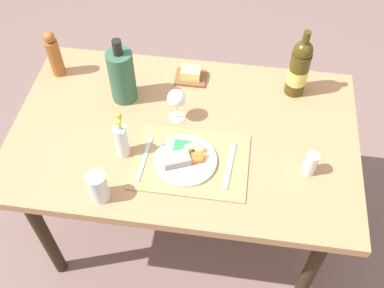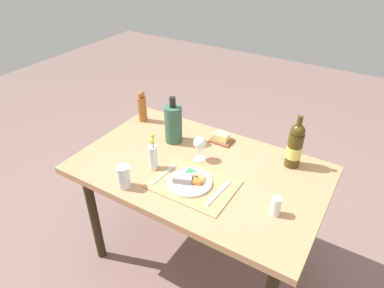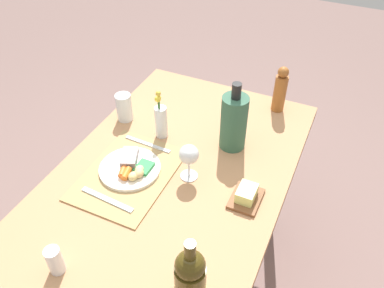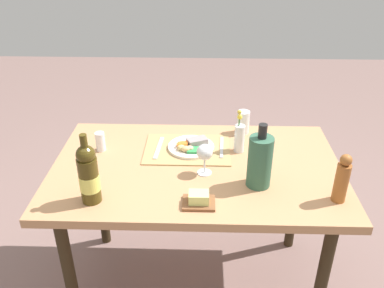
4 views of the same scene
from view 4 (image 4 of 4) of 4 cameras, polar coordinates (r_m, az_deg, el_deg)
ground_plane at (r=2.38m, az=0.53°, el=-18.49°), size 8.00×8.00×0.00m
dining_table at (r=1.94m, az=0.62°, el=-5.02°), size 1.33×0.82×0.76m
placemat at (r=2.01m, az=-0.66°, el=-0.71°), size 0.42×0.30×0.01m
dinner_plate at (r=2.00m, az=-0.13°, el=-0.29°), size 0.23×0.23×0.04m
fork at (r=2.02m, az=4.14°, el=-0.43°), size 0.02×0.20×0.00m
knife at (r=2.02m, az=-4.64°, el=-0.51°), size 0.03×0.21×0.00m
butter_dish at (r=1.64m, az=0.95°, el=-7.74°), size 0.13×0.10×0.05m
cooler_bottle at (r=1.72m, az=9.40°, el=-2.35°), size 0.10×0.10×0.29m
salt_shaker at (r=2.04m, az=-12.61°, el=0.33°), size 0.05×0.05×0.10m
wine_glass at (r=1.78m, az=1.78°, el=-1.29°), size 0.07×0.07×0.14m
pepper_mill at (r=1.72m, az=20.11°, el=-4.61°), size 0.06×0.06×0.21m
flower_vase at (r=1.98m, az=6.60°, el=1.00°), size 0.05×0.05×0.22m
wine_bottle at (r=1.65m, az=-14.17°, el=-4.15°), size 0.08×0.08×0.30m
water_tumbler at (r=2.16m, az=7.09°, el=2.85°), size 0.07×0.07×0.12m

